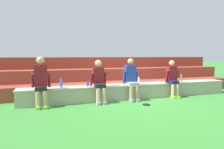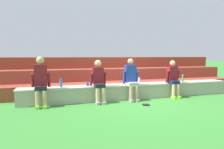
{
  "view_description": "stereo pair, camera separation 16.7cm",
  "coord_description": "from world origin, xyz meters",
  "views": [
    {
      "loc": [
        -2.78,
        -5.88,
        1.46
      ],
      "look_at": [
        -0.76,
        0.27,
        0.84
      ],
      "focal_mm": 31.67,
      "sensor_mm": 36.0,
      "label": 1
    },
    {
      "loc": [
        -2.63,
        -5.93,
        1.46
      ],
      "look_at": [
        -0.76,
        0.27,
        0.84
      ],
      "focal_mm": 31.67,
      "sensor_mm": 36.0,
      "label": 2
    }
  ],
  "objects": [
    {
      "name": "person_right_of_center",
      "position": [
        1.38,
        -0.03,
        0.68
      ],
      "size": [
        0.5,
        0.48,
        1.29
      ],
      "color": "#DBAD89",
      "rests_on": "ground"
    },
    {
      "name": "water_bottle_near_right",
      "position": [
        0.24,
        0.31,
        0.6
      ],
      "size": [
        0.07,
        0.07,
        0.23
      ],
      "color": "silver",
      "rests_on": "stone_seating_wall"
    },
    {
      "name": "person_center",
      "position": [
        -0.18,
        -0.0,
        0.72
      ],
      "size": [
        0.53,
        0.56,
        1.36
      ],
      "color": "tan",
      "rests_on": "ground"
    },
    {
      "name": "ground_plane",
      "position": [
        0.0,
        0.0,
        0.0
      ],
      "size": [
        80.0,
        80.0,
        0.0
      ],
      "primitive_type": "plane",
      "color": "#388433"
    },
    {
      "name": "plastic_cup_middle",
      "position": [
        -1.57,
        0.29,
        0.55
      ],
      "size": [
        0.08,
        0.08,
        0.12
      ],
      "primitive_type": "cylinder",
      "color": "blue",
      "rests_on": "stone_seating_wall"
    },
    {
      "name": "water_bottle_mid_right",
      "position": [
        1.98,
        0.27,
        0.62
      ],
      "size": [
        0.06,
        0.06,
        0.26
      ],
      "color": "green",
      "rests_on": "stone_seating_wall"
    },
    {
      "name": "frisbee",
      "position": [
        -0.02,
        -0.75,
        0.01
      ],
      "size": [
        0.23,
        0.23,
        0.02
      ],
      "primitive_type": "cylinder",
      "color": "black",
      "rests_on": "ground"
    },
    {
      "name": "person_left_of_center",
      "position": [
        -1.27,
        0.0,
        0.7
      ],
      "size": [
        0.51,
        0.58,
        1.32
      ],
      "color": "#DBAD89",
      "rests_on": "ground"
    },
    {
      "name": "person_far_left",
      "position": [
        -2.96,
        -0.03,
        0.77
      ],
      "size": [
        0.53,
        0.51,
        1.44
      ],
      "color": "tan",
      "rests_on": "ground"
    },
    {
      "name": "brick_bleachers",
      "position": [
        0.0,
        2.18,
        0.54
      ],
      "size": [
        9.69,
        2.31,
        1.39
      ],
      "color": "brown",
      "rests_on": "ground"
    },
    {
      "name": "water_bottle_mid_left",
      "position": [
        -2.4,
        0.25,
        0.62
      ],
      "size": [
        0.08,
        0.08,
        0.28
      ],
      "color": "blue",
      "rests_on": "stone_seating_wall"
    },
    {
      "name": "stone_seating_wall",
      "position": [
        0.0,
        0.27,
        0.26
      ],
      "size": [
        7.38,
        0.58,
        0.49
      ],
      "color": "#A8A08E",
      "rests_on": "ground"
    }
  ]
}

